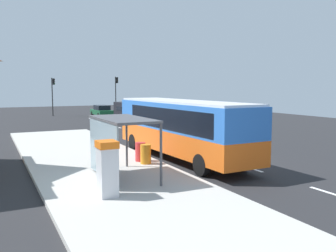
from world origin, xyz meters
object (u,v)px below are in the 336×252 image
at_px(sedan_near, 102,111).
at_px(traffic_light_far_side, 53,91).
at_px(bus_shelter, 115,132).
at_px(ticket_machine, 107,168).
at_px(recycling_bin_orange, 146,154).
at_px(white_van, 131,112).
at_px(bus, 181,126).
at_px(recycling_bin_red, 140,152).
at_px(traffic_light_near_side, 116,89).

relative_size(sedan_near, traffic_light_far_side, 0.87).
distance_m(traffic_light_far_side, bus_shelter, 36.76).
height_order(ticket_machine, recycling_bin_orange, ticket_machine).
bearing_deg(traffic_light_far_side, white_van, -70.97).
bearing_deg(white_van, traffic_light_far_side, 109.03).
relative_size(white_van, sedan_near, 1.17).
bearing_deg(bus_shelter, white_van, 67.90).
height_order(recycling_bin_orange, traffic_light_far_side, traffic_light_far_side).
distance_m(bus, recycling_bin_red, 2.77).
distance_m(bus, white_van, 18.54).
bearing_deg(bus_shelter, traffic_light_near_side, 71.59).
bearing_deg(recycling_bin_red, bus_shelter, -128.44).
relative_size(bus, recycling_bin_red, 11.67).
xyz_separation_m(white_van, traffic_light_far_side, (-5.30, 15.37, 2.04)).
xyz_separation_m(white_van, recycling_bin_red, (-6.40, -18.43, -0.69)).
height_order(white_van, recycling_bin_orange, white_van).
bearing_deg(ticket_machine, traffic_light_far_side, 83.59).
relative_size(bus, recycling_bin_orange, 11.67).
xyz_separation_m(ticket_machine, traffic_light_near_side, (12.97, 38.07, 2.35)).
height_order(bus, sedan_near, bus).
height_order(recycling_bin_orange, bus_shelter, bus_shelter).
xyz_separation_m(bus, recycling_bin_orange, (-2.49, -1.01, -1.19)).
relative_size(white_van, recycling_bin_red, 5.48).
bearing_deg(white_van, sedan_near, 89.48).
xyz_separation_m(traffic_light_near_side, traffic_light_far_side, (-8.60, 0.80, -0.14)).
bearing_deg(recycling_bin_orange, traffic_light_near_side, 73.95).
relative_size(bus, white_van, 2.13).
height_order(recycling_bin_red, traffic_light_near_side, traffic_light_near_side).
bearing_deg(sedan_near, bus, -97.82).
xyz_separation_m(sedan_near, ticket_machine, (-9.77, -34.59, 0.38)).
relative_size(ticket_machine, recycling_bin_red, 2.04).
xyz_separation_m(recycling_bin_red, traffic_light_far_side, (1.10, 33.80, 2.73)).
height_order(recycling_bin_red, traffic_light_far_side, traffic_light_far_side).
xyz_separation_m(recycling_bin_orange, traffic_light_near_side, (9.70, 33.70, 2.87)).
bearing_deg(traffic_light_near_side, bus, -102.44).
height_order(traffic_light_far_side, bus_shelter, traffic_light_far_side).
xyz_separation_m(bus, traffic_light_near_side, (7.21, 32.69, 1.68)).
xyz_separation_m(recycling_bin_orange, traffic_light_far_side, (1.10, 34.50, 2.73)).
bearing_deg(traffic_light_far_side, sedan_near, -38.38).
xyz_separation_m(white_van, ticket_machine, (-9.67, -23.49, -0.17)).
bearing_deg(bus, bus_shelter, -146.63).
xyz_separation_m(recycling_bin_orange, bus_shelter, (-2.21, -2.09, 1.44)).
bearing_deg(traffic_light_near_side, traffic_light_far_side, 174.68).
height_order(sedan_near, traffic_light_near_side, traffic_light_near_side).
distance_m(sedan_near, recycling_bin_red, 30.23).
bearing_deg(bus, traffic_light_far_side, 92.37).
height_order(recycling_bin_red, bus_shelter, bus_shelter).
bearing_deg(white_van, recycling_bin_red, -109.15).
xyz_separation_m(sedan_near, recycling_bin_orange, (-6.50, -30.22, -0.14)).
relative_size(white_van, ticket_machine, 2.68).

